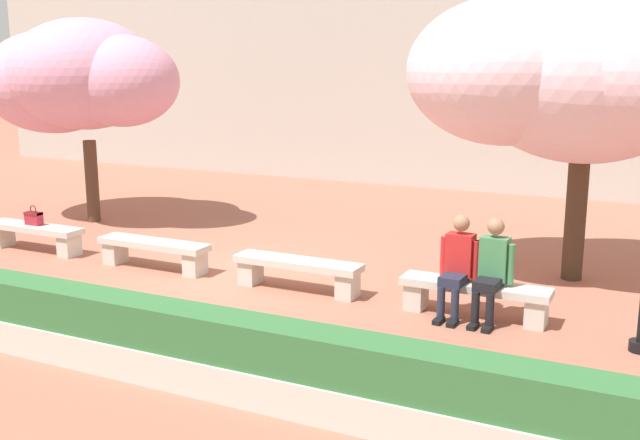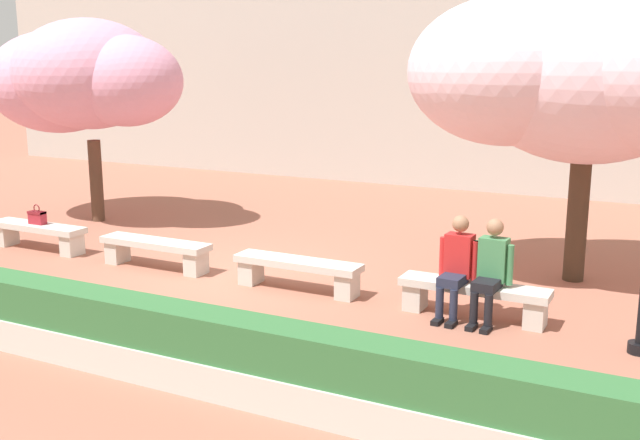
# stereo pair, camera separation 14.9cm
# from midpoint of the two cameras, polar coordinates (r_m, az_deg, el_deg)

# --- Properties ---
(ground_plane) EXTENTS (100.00, 100.00, 0.00)m
(ground_plane) POSITION_cam_midpoint_polar(r_m,az_deg,el_deg) (11.22, -6.99, -4.45)
(ground_plane) COLOR #9E604C
(stone_bench_west_end) EXTENTS (1.88, 0.42, 0.45)m
(stone_bench_west_end) POSITION_cam_midpoint_polar(r_m,az_deg,el_deg) (13.56, -20.40, -0.89)
(stone_bench_west_end) COLOR beige
(stone_bench_west_end) RESTS_ON ground
(stone_bench_near_west) EXTENTS (1.88, 0.42, 0.45)m
(stone_bench_near_west) POSITION_cam_midpoint_polar(r_m,az_deg,el_deg) (11.86, -12.09, -2.18)
(stone_bench_near_west) COLOR beige
(stone_bench_near_west) RESTS_ON ground
(stone_bench_center) EXTENTS (1.88, 0.42, 0.45)m
(stone_bench_center) POSITION_cam_midpoint_polar(r_m,az_deg,el_deg) (10.50, -1.31, -3.78)
(stone_bench_center) COLOR beige
(stone_bench_center) RESTS_ON ground
(stone_bench_near_east) EXTENTS (1.88, 0.42, 0.45)m
(stone_bench_near_east) POSITION_cam_midpoint_polar(r_m,az_deg,el_deg) (9.62, 12.07, -5.57)
(stone_bench_near_east) COLOR beige
(stone_bench_near_east) RESTS_ON ground
(person_seated_left) EXTENTS (0.51, 0.70, 1.29)m
(person_seated_left) POSITION_cam_midpoint_polar(r_m,az_deg,el_deg) (9.52, 10.81, -3.24)
(person_seated_left) COLOR black
(person_seated_left) RESTS_ON ground
(person_seated_right) EXTENTS (0.51, 0.70, 1.29)m
(person_seated_right) POSITION_cam_midpoint_polar(r_m,az_deg,el_deg) (9.41, 13.33, -3.53)
(person_seated_right) COLOR black
(person_seated_right) RESTS_ON ground
(handbag) EXTENTS (0.30, 0.15, 0.34)m
(handbag) POSITION_cam_midpoint_polar(r_m,az_deg,el_deg) (13.51, -20.45, 0.25)
(handbag) COLOR #A3232D
(handbag) RESTS_ON stone_bench_west_end
(cherry_tree_main) EXTENTS (5.03, 3.43, 4.25)m
(cherry_tree_main) POSITION_cam_midpoint_polar(r_m,az_deg,el_deg) (11.12, 20.23, 10.52)
(cherry_tree_main) COLOR #473323
(cherry_tree_main) RESTS_ON ground
(cherry_tree_secondary) EXTENTS (4.34, 2.99, 3.96)m
(cherry_tree_secondary) POSITION_cam_midpoint_polar(r_m,az_deg,el_deg) (15.52, -17.27, 10.25)
(cherry_tree_secondary) COLOR #513828
(cherry_tree_secondary) RESTS_ON ground
(planter_hedge_foreground) EXTENTS (12.06, 0.50, 0.80)m
(planter_hedge_foreground) POSITION_cam_midpoint_polar(r_m,az_deg,el_deg) (8.75, -18.98, -7.24)
(planter_hedge_foreground) COLOR beige
(planter_hedge_foreground) RESTS_ON ground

